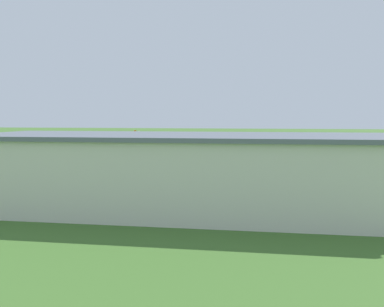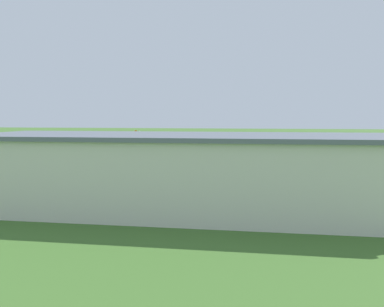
{
  "view_description": "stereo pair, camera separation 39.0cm",
  "coord_description": "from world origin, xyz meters",
  "px_view_note": "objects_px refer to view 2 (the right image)",
  "views": [
    {
      "loc": [
        -4.49,
        73.73,
        7.9
      ],
      "look_at": [
        5.18,
        14.77,
        2.43
      ],
      "focal_mm": 37.56,
      "sensor_mm": 36.0,
      "label": 1
    },
    {
      "loc": [
        -4.87,
        73.66,
        7.9
      ],
      "look_at": [
        5.18,
        14.77,
        2.43
      ],
      "focal_mm": 37.56,
      "sensor_mm": 36.0,
      "label": 2
    }
  ],
  "objects_px": {
    "biplane": "(186,144)",
    "car_orange": "(370,179)",
    "car_silver": "(71,171)",
    "person_near_hangar_door": "(306,172)",
    "car_red": "(22,170)",
    "person_at_fence_line": "(104,170)",
    "hangar": "(199,172)",
    "person_crossing_taxiway": "(120,168)",
    "windsock": "(137,133)"
  },
  "relations": [
    {
      "from": "hangar",
      "to": "person_at_fence_line",
      "type": "xyz_separation_m",
      "value": [
        15.42,
        -16.86,
        -2.41
      ]
    },
    {
      "from": "biplane",
      "to": "car_orange",
      "type": "height_order",
      "value": "biplane"
    },
    {
      "from": "biplane",
      "to": "car_red",
      "type": "height_order",
      "value": "biplane"
    },
    {
      "from": "person_at_fence_line",
      "to": "windsock",
      "type": "distance_m",
      "value": 28.6
    },
    {
      "from": "car_silver",
      "to": "person_crossing_taxiway",
      "type": "height_order",
      "value": "car_silver"
    },
    {
      "from": "car_orange",
      "to": "car_red",
      "type": "height_order",
      "value": "car_red"
    },
    {
      "from": "car_orange",
      "to": "windsock",
      "type": "height_order",
      "value": "windsock"
    },
    {
      "from": "hangar",
      "to": "windsock",
      "type": "bearing_deg",
      "value": -66.4
    },
    {
      "from": "biplane",
      "to": "person_near_hangar_door",
      "type": "relative_size",
      "value": 4.51
    },
    {
      "from": "biplane",
      "to": "person_near_hangar_door",
      "type": "height_order",
      "value": "biplane"
    },
    {
      "from": "biplane",
      "to": "person_at_fence_line",
      "type": "bearing_deg",
      "value": 70.79
    },
    {
      "from": "car_red",
      "to": "person_near_hangar_door",
      "type": "xyz_separation_m",
      "value": [
        -36.87,
        -4.35,
        -0.0
      ]
    },
    {
      "from": "car_silver",
      "to": "person_near_hangar_door",
      "type": "relative_size",
      "value": 2.71
    },
    {
      "from": "car_silver",
      "to": "person_crossing_taxiway",
      "type": "relative_size",
      "value": 2.9
    },
    {
      "from": "hangar",
      "to": "biplane",
      "type": "bearing_deg",
      "value": -77.69
    },
    {
      "from": "person_crossing_taxiway",
      "to": "car_silver",
      "type": "bearing_deg",
      "value": 40.7
    },
    {
      "from": "person_crossing_taxiway",
      "to": "hangar",
      "type": "bearing_deg",
      "value": 125.61
    },
    {
      "from": "person_at_fence_line",
      "to": "car_red",
      "type": "bearing_deg",
      "value": 10.54
    },
    {
      "from": "windsock",
      "to": "car_orange",
      "type": "bearing_deg",
      "value": 140.98
    },
    {
      "from": "car_red",
      "to": "person_at_fence_line",
      "type": "distance_m",
      "value": 10.73
    },
    {
      "from": "car_orange",
      "to": "person_crossing_taxiway",
      "type": "distance_m",
      "value": 31.95
    },
    {
      "from": "hangar",
      "to": "car_orange",
      "type": "relative_size",
      "value": 9.09
    },
    {
      "from": "biplane",
      "to": "car_orange",
      "type": "xyz_separation_m",
      "value": [
        -25.71,
        22.78,
        -2.17
      ]
    },
    {
      "from": "person_near_hangar_door",
      "to": "hangar",
      "type": "bearing_deg",
      "value": 60.48
    },
    {
      "from": "biplane",
      "to": "car_red",
      "type": "relative_size",
      "value": 1.68
    },
    {
      "from": "biplane",
      "to": "car_red",
      "type": "xyz_separation_m",
      "value": [
        17.77,
        22.69,
        -2.16
      ]
    },
    {
      "from": "hangar",
      "to": "biplane",
      "type": "xyz_separation_m",
      "value": [
        8.2,
        -37.59,
        -0.22
      ]
    },
    {
      "from": "person_at_fence_line",
      "to": "windsock",
      "type": "height_order",
      "value": "windsock"
    },
    {
      "from": "car_red",
      "to": "car_silver",
      "type": "bearing_deg",
      "value": -177.16
    },
    {
      "from": "windsock",
      "to": "person_at_fence_line",
      "type": "bearing_deg",
      "value": 98.51
    },
    {
      "from": "hangar",
      "to": "car_red",
      "type": "height_order",
      "value": "hangar"
    },
    {
      "from": "car_silver",
      "to": "person_near_hangar_door",
      "type": "xyz_separation_m",
      "value": [
        -30.09,
        -4.01,
        -0.03
      ]
    },
    {
      "from": "biplane",
      "to": "car_silver",
      "type": "distance_m",
      "value": 24.99
    },
    {
      "from": "car_silver",
      "to": "car_red",
      "type": "relative_size",
      "value": 1.01
    },
    {
      "from": "person_crossing_taxiway",
      "to": "person_near_hangar_door",
      "type": "bearing_deg",
      "value": 179.1
    },
    {
      "from": "car_orange",
      "to": "person_near_hangar_door",
      "type": "bearing_deg",
      "value": -33.9
    },
    {
      "from": "hangar",
      "to": "car_red",
      "type": "xyz_separation_m",
      "value": [
        25.97,
        -14.9,
        -2.38
      ]
    },
    {
      "from": "biplane",
      "to": "windsock",
      "type": "bearing_deg",
      "value": -32.62
    },
    {
      "from": "hangar",
      "to": "car_silver",
      "type": "height_order",
      "value": "hangar"
    },
    {
      "from": "car_orange",
      "to": "car_silver",
      "type": "xyz_separation_m",
      "value": [
        36.7,
        -0.43,
        0.03
      ]
    },
    {
      "from": "windsock",
      "to": "car_red",
      "type": "bearing_deg",
      "value": 78.04
    },
    {
      "from": "car_red",
      "to": "person_crossing_taxiway",
      "type": "relative_size",
      "value": 2.86
    },
    {
      "from": "car_red",
      "to": "windsock",
      "type": "height_order",
      "value": "windsock"
    },
    {
      "from": "hangar",
      "to": "car_orange",
      "type": "xyz_separation_m",
      "value": [
        -17.51,
        -14.81,
        -2.38
      ]
    },
    {
      "from": "biplane",
      "to": "car_red",
      "type": "bearing_deg",
      "value": 51.94
    },
    {
      "from": "car_red",
      "to": "person_at_fence_line",
      "type": "height_order",
      "value": "person_at_fence_line"
    },
    {
      "from": "hangar",
      "to": "person_crossing_taxiway",
      "type": "xyz_separation_m",
      "value": [
        14.07,
        -19.64,
        -2.44
      ]
    },
    {
      "from": "car_silver",
      "to": "car_red",
      "type": "bearing_deg",
      "value": 2.84
    },
    {
      "from": "car_orange",
      "to": "person_at_fence_line",
      "type": "xyz_separation_m",
      "value": [
        32.93,
        -2.05,
        -0.03
      ]
    },
    {
      "from": "person_near_hangar_door",
      "to": "person_at_fence_line",
      "type": "distance_m",
      "value": 26.43
    }
  ]
}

